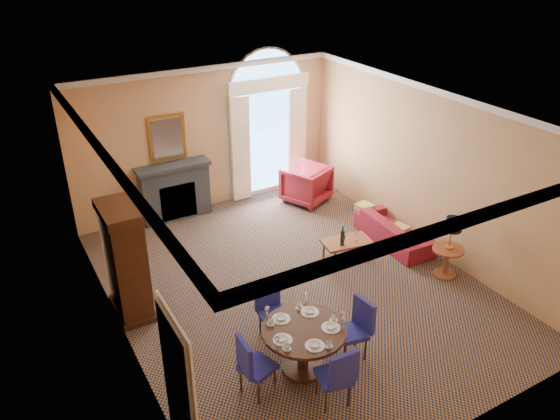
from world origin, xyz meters
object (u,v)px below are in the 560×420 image
armoire (126,263)px  side_table (450,239)px  dining_table (304,339)px  sofa (394,230)px  coffee_table (346,242)px  armchair (306,184)px

armoire → side_table: 5.62m
armoire → dining_table: armoire is taller
sofa → coffee_table: size_ratio=1.88×
dining_table → sofa: 4.16m
armoire → coffee_table: (3.98, -0.55, -0.50)m
armoire → coffee_table: 4.05m
armchair → coffee_table: bearing=50.2°
dining_table → armchair: dining_table is taller
dining_table → coffee_table: bearing=42.5°
sofa → armchair: size_ratio=1.94×
sofa → coffee_table: (-1.29, -0.14, 0.17)m
armoire → armchair: armoire is taller
dining_table → side_table: size_ratio=1.02×
sofa → armchair: armchair is taller
sofa → side_table: 1.49m
armoire → sofa: 5.33m
dining_table → armchair: 5.54m
dining_table → sofa: (3.52, 2.19, -0.30)m
armchair → sofa: bearing=78.5°
dining_table → side_table: 3.66m
coffee_table → side_table: 1.87m
armoire → coffee_table: bearing=-7.9°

